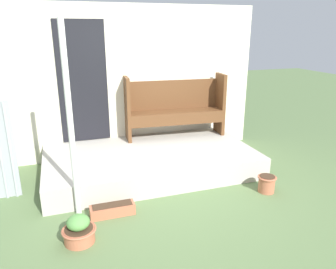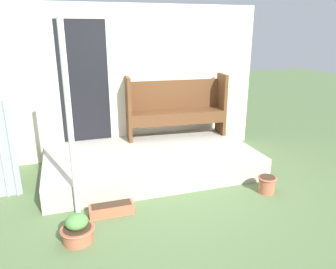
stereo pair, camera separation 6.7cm
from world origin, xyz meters
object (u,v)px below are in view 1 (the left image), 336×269
(support_post, at_px, (70,124))
(flower_pot_middle, at_px, (267,183))
(bench, at_px, (175,105))
(flower_pot_left, at_px, (79,230))
(planter_box_rect, at_px, (113,210))

(support_post, height_order, flower_pot_middle, support_post)
(bench, distance_m, flower_pot_middle, 2.13)
(support_post, xyz_separation_m, flower_pot_left, (-0.03, -0.60, -1.02))
(support_post, distance_m, planter_box_rect, 1.17)
(flower_pot_left, distance_m, planter_box_rect, 0.60)
(bench, relative_size, flower_pot_middle, 6.74)
(flower_pot_middle, bearing_deg, support_post, 174.14)
(bench, relative_size, planter_box_rect, 3.26)
(support_post, bearing_deg, flower_pot_middle, -5.86)
(bench, distance_m, flower_pot_left, 2.99)
(bench, height_order, flower_pot_middle, bench)
(flower_pot_left, xyz_separation_m, planter_box_rect, (0.43, 0.42, -0.07))
(support_post, height_order, bench, support_post)
(bench, height_order, flower_pot_left, bench)
(flower_pot_middle, bearing_deg, flower_pot_left, -172.67)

